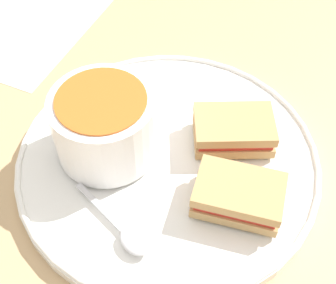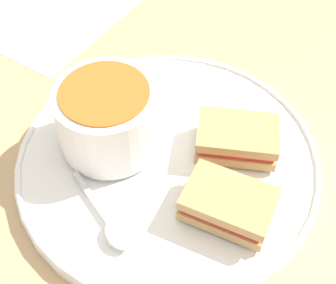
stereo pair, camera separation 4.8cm
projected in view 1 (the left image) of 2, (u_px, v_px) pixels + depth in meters
ground_plane at (168, 165)px, 0.52m from camera, size 2.40×2.40×0.00m
plate at (168, 159)px, 0.51m from camera, size 0.33×0.33×0.02m
soup_bowl at (105, 125)px, 0.48m from camera, size 0.11×0.11×0.08m
spoon at (130, 236)px, 0.44m from camera, size 0.08×0.09×0.01m
sandwich_half_near at (239, 195)px, 0.45m from camera, size 0.10×0.08×0.03m
sandwich_half_far at (234, 130)px, 0.50m from camera, size 0.09×0.06×0.03m
menu_sheet at (33, 6)px, 0.70m from camera, size 0.32×0.37×0.00m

